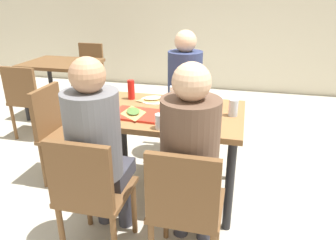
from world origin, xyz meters
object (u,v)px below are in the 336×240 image
(chair_left_end, at_px, (59,128))
(soda_can, at_px, (233,108))
(chair_near_right, at_px, (185,205))
(tray_red_near, at_px, (137,114))
(person_in_brown_jacket, at_px, (191,153))
(pizza_slice_a, at_px, (133,112))
(condiment_bottle, at_px, (131,90))
(paper_plate_center, at_px, (154,100))
(pizza_slice_c, at_px, (152,99))
(person_far_side, at_px, (184,87))
(pizza_slice_d, at_px, (183,121))
(chair_near_left, at_px, (90,190))
(foil_bundle, at_px, (107,101))
(background_table, at_px, (62,71))
(background_chair_far, at_px, (89,68))
(background_chair_near, at_px, (28,97))
(plastic_cup_c, at_px, (115,98))
(pizza_slice_b, at_px, (198,106))
(tray_red_far, at_px, (196,107))
(plastic_cup_a, at_px, (174,92))
(person_in_red, at_px, (97,142))
(main_table, at_px, (168,123))
(chair_far_side, at_px, (186,107))
(plastic_cup_b, at_px, (160,121))
(paper_plate_near_edge, at_px, (185,123))

(chair_left_end, distance_m, soda_can, 1.46)
(chair_near_right, distance_m, tray_red_near, 0.83)
(person_in_brown_jacket, height_order, pizza_slice_a, person_in_brown_jacket)
(condiment_bottle, bearing_deg, soda_can, -12.86)
(chair_left_end, distance_m, pizza_slice_a, 0.78)
(paper_plate_center, distance_m, pizza_slice_c, 0.02)
(chair_left_end, height_order, pizza_slice_a, chair_left_end)
(soda_can, bearing_deg, chair_near_right, -104.02)
(person_far_side, relative_size, pizza_slice_d, 4.43)
(chair_near_left, bearing_deg, person_in_brown_jacket, 13.96)
(foil_bundle, distance_m, background_table, 1.92)
(chair_near_right, bearing_deg, background_chair_far, 124.78)
(soda_can, xyz_separation_m, background_table, (-2.22, 1.40, -0.18))
(pizza_slice_d, xyz_separation_m, background_chair_near, (-1.90, 0.88, -0.25))
(plastic_cup_c, height_order, background_table, plastic_cup_c)
(pizza_slice_b, bearing_deg, chair_near_left, -119.43)
(tray_red_far, relative_size, pizza_slice_b, 1.27)
(chair_near_right, relative_size, plastic_cup_c, 8.35)
(pizza_slice_a, relative_size, background_chair_near, 0.32)
(plastic_cup_a, bearing_deg, person_in_red, -104.82)
(tray_red_near, relative_size, pizza_slice_d, 1.28)
(person_in_red, bearing_deg, background_chair_far, 117.79)
(tray_red_far, relative_size, background_table, 0.40)
(chair_near_left, relative_size, soda_can, 6.84)
(main_table, bearing_deg, chair_far_side, 90.00)
(chair_left_end, height_order, background_chair_near, same)
(chair_left_end, height_order, plastic_cup_b, chair_left_end)
(chair_near_left, height_order, plastic_cup_a, chair_near_left)
(chair_near_right, relative_size, tray_red_near, 2.32)
(soda_can, bearing_deg, plastic_cup_b, -142.38)
(condiment_bottle, bearing_deg, chair_left_end, -159.95)
(person_far_side, xyz_separation_m, plastic_cup_b, (0.03, -0.96, 0.04))
(chair_near_left, xyz_separation_m, foil_bundle, (-0.20, 0.75, 0.29))
(paper_plate_center, distance_m, soda_can, 0.68)
(person_in_red, distance_m, foil_bundle, 0.64)
(person_in_brown_jacket, bearing_deg, background_chair_far, 126.11)
(main_table, xyz_separation_m, paper_plate_near_edge, (0.17, -0.21, 0.10))
(pizza_slice_b, height_order, plastic_cup_c, plastic_cup_c)
(main_table, height_order, condiment_bottle, condiment_bottle)
(paper_plate_center, height_order, plastic_cup_b, plastic_cup_b)
(plastic_cup_b, bearing_deg, main_table, 94.91)
(chair_left_end, relative_size, person_far_side, 0.67)
(paper_plate_near_edge, bearing_deg, plastic_cup_c, 156.45)
(person_in_brown_jacket, distance_m, person_far_side, 1.29)
(chair_far_side, height_order, background_chair_far, same)
(main_table, xyz_separation_m, condiment_bottle, (-0.37, 0.21, 0.18))
(main_table, distance_m, plastic_cup_b, 0.36)
(tray_red_near, relative_size, background_table, 0.40)
(foil_bundle, bearing_deg, main_table, 2.31)
(paper_plate_near_edge, bearing_deg, pizza_slice_b, 82.66)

